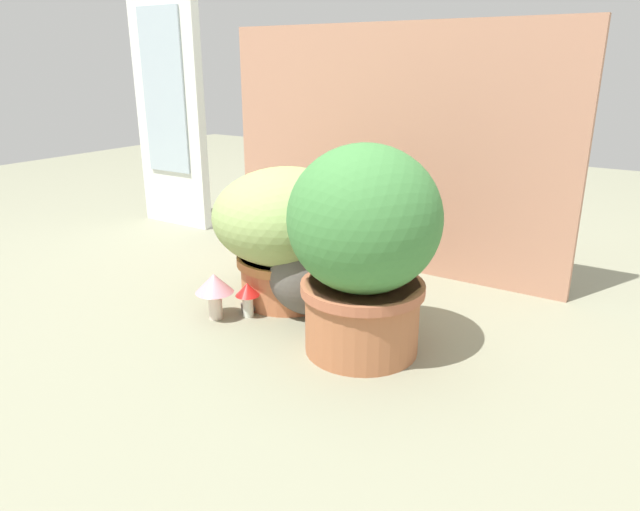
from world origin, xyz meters
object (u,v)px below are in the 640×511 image
Objects in this scene: grass_planter at (287,228)px; leafy_planter at (364,244)px; mushroom_ornament_pink at (214,287)px; mushroom_ornament_red at (247,293)px; cat at (324,272)px.

leafy_planter reaches higher than grass_planter.
mushroom_ornament_pink is 1.33× the size of mushroom_ornament_red.
cat reaches higher than mushroom_ornament_pink.
grass_planter is 0.17m from cat.
leafy_planter is at bearing -33.91° from cat.
mushroom_ornament_pink is (-0.09, -0.22, -0.12)m from grass_planter.
cat is at bearing -12.99° from grass_planter.
mushroom_ornament_pink is 0.09m from mushroom_ornament_red.
leafy_planter reaches higher than mushroom_ornament_red.
cat is at bearing 37.80° from mushroom_ornament_red.
mushroom_ornament_pink reaches higher than mushroom_ornament_red.
cat is at bearing 146.09° from leafy_planter.
mushroom_ornament_red is (-0.35, -0.00, -0.20)m from leafy_planter.
leafy_planter is (0.33, -0.16, 0.05)m from grass_planter.
grass_planter is at bearing 167.01° from cat.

